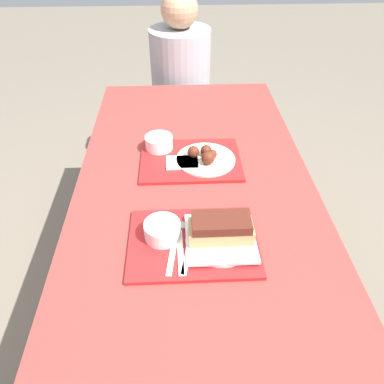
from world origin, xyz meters
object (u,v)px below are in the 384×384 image
at_px(bowl_coleslaw_near, 162,229).
at_px(brisket_sandwich_plate, 221,232).
at_px(tray_near, 193,242).
at_px(wings_plate_far, 205,157).
at_px(tray_far, 191,160).
at_px(bowl_coleslaw_far, 159,142).
at_px(person_seated_across, 181,70).

xyz_separation_m(bowl_coleslaw_near, brisket_sandwich_plate, (0.17, -0.03, 0.01)).
xyz_separation_m(tray_near, wings_plate_far, (0.07, 0.42, 0.02)).
xyz_separation_m(tray_near, bowl_coleslaw_near, (-0.09, 0.02, 0.04)).
distance_m(tray_near, brisket_sandwich_plate, 0.09).
relative_size(brisket_sandwich_plate, wings_plate_far, 0.91).
distance_m(tray_far, bowl_coleslaw_far, 0.15).
bearing_deg(tray_near, person_seated_across, 90.28).
bearing_deg(tray_near, brisket_sandwich_plate, -1.63).
bearing_deg(person_seated_across, bowl_coleslaw_far, -96.97).
height_order(tray_near, wings_plate_far, wings_plate_far).
xyz_separation_m(bowl_coleslaw_near, bowl_coleslaw_far, (-0.02, 0.49, 0.00)).
distance_m(brisket_sandwich_plate, bowl_coleslaw_far, 0.55).
relative_size(tray_far, person_seated_across, 0.52).
bearing_deg(brisket_sandwich_plate, person_seated_across, 93.61).
xyz_separation_m(brisket_sandwich_plate, bowl_coleslaw_far, (-0.19, 0.51, -0.01)).
distance_m(brisket_sandwich_plate, person_seated_across, 1.37).
relative_size(brisket_sandwich_plate, person_seated_across, 0.28).
bearing_deg(bowl_coleslaw_far, tray_near, -77.79).
xyz_separation_m(tray_near, bowl_coleslaw_far, (-0.11, 0.51, 0.04)).
xyz_separation_m(tray_near, tray_far, (0.01, 0.43, 0.00)).
xyz_separation_m(brisket_sandwich_plate, wings_plate_far, (-0.01, 0.42, -0.02)).
bearing_deg(wings_plate_far, person_seated_across, 94.35).
bearing_deg(brisket_sandwich_plate, tray_near, 178.37).
bearing_deg(bowl_coleslaw_near, wings_plate_far, 68.37).
relative_size(tray_far, brisket_sandwich_plate, 1.85).
bearing_deg(person_seated_across, tray_far, -88.92).
relative_size(tray_far, bowl_coleslaw_near, 3.52).
distance_m(wings_plate_far, person_seated_across, 0.95).
relative_size(bowl_coleslaw_near, wings_plate_far, 0.48).
distance_m(tray_near, bowl_coleslaw_far, 0.53).
bearing_deg(tray_far, tray_near, -91.46).
bearing_deg(tray_far, wings_plate_far, -13.26).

